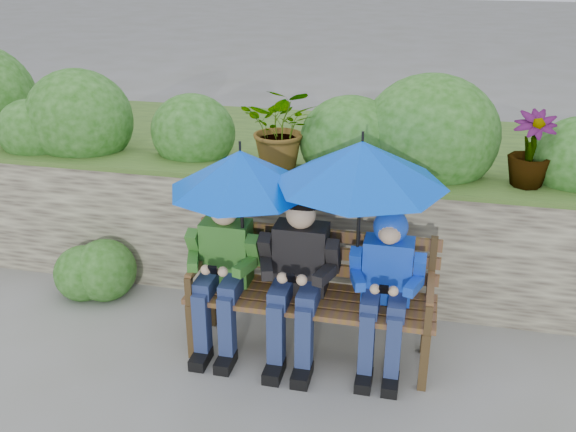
% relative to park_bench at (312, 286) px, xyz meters
% --- Properties ---
extents(ground, '(60.00, 60.00, 0.00)m').
position_rel_park_bench_xyz_m(ground, '(-0.20, 0.02, -0.50)').
color(ground, slate).
rests_on(ground, ground).
extents(garden_backdrop, '(8.00, 2.88, 1.85)m').
position_rel_park_bench_xyz_m(garden_backdrop, '(-0.34, 1.63, 0.11)').
color(garden_backdrop, '#50483D').
rests_on(garden_backdrop, ground).
extents(park_bench, '(1.67, 0.49, 0.88)m').
position_rel_park_bench_xyz_m(park_bench, '(0.00, 0.00, 0.00)').
color(park_bench, '#402F18').
rests_on(park_bench, ground).
extents(boy_left, '(0.50, 0.58, 1.11)m').
position_rel_park_bench_xyz_m(boy_left, '(-0.61, -0.08, 0.12)').
color(boy_left, '#2F5E26').
rests_on(boy_left, ground).
extents(boy_middle, '(0.53, 0.62, 1.15)m').
position_rel_park_bench_xyz_m(boy_middle, '(-0.09, -0.08, 0.14)').
color(boy_middle, black).
rests_on(boy_middle, ground).
extents(boy_right, '(0.48, 0.59, 1.09)m').
position_rel_park_bench_xyz_m(boy_right, '(0.50, -0.06, 0.15)').
color(boy_right, blue).
rests_on(boy_right, ground).
extents(umbrella_left, '(0.95, 0.95, 0.83)m').
position_rel_park_bench_xyz_m(umbrella_left, '(-0.47, -0.04, 0.81)').
color(umbrella_left, '#0045DB').
rests_on(umbrella_left, ground).
extents(umbrella_right, '(1.08, 1.08, 0.92)m').
position_rel_park_bench_xyz_m(umbrella_right, '(0.30, -0.03, 0.91)').
color(umbrella_right, '#0045DB').
rests_on(umbrella_right, ground).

